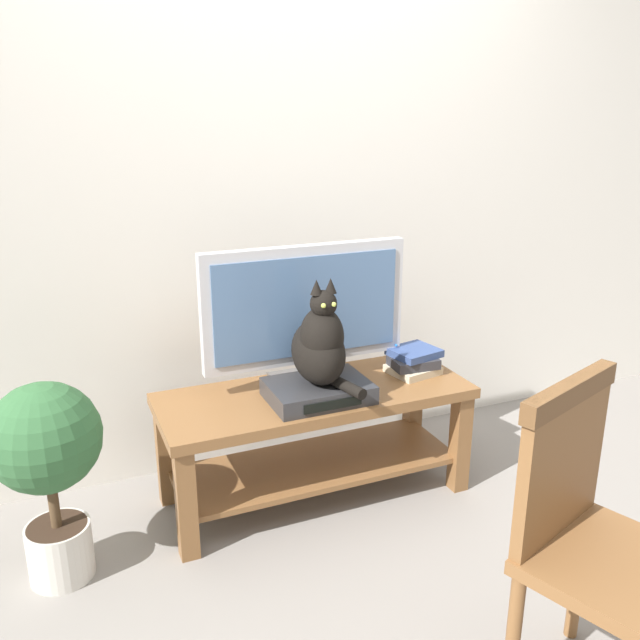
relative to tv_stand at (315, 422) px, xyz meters
name	(u,v)px	position (x,y,z in m)	size (l,w,h in m)	color
ground_plane	(394,580)	(0.04, -0.62, -0.34)	(12.00, 12.00, 0.00)	gray
back_wall	(279,156)	(0.04, 0.51, 1.06)	(7.00, 0.12, 2.80)	silver
tv_stand	(315,422)	(0.00, 0.00, 0.00)	(1.29, 0.50, 0.49)	brown
tv	(306,310)	(0.00, 0.10, 0.46)	(0.88, 0.20, 0.59)	#B7B7BC
media_box	(318,391)	(-0.02, -0.08, 0.18)	(0.40, 0.29, 0.07)	#2D2D30
cat	(320,345)	(-0.02, -0.10, 0.38)	(0.21, 0.38, 0.44)	black
wooden_chair	(595,528)	(0.29, -1.22, 0.19)	(0.55, 0.55, 0.92)	brown
book_stack	(413,361)	(0.47, 0.01, 0.20)	(0.24, 0.23, 0.11)	beige
potted_plant	(47,458)	(-1.04, -0.13, 0.13)	(0.38, 0.38, 0.74)	beige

